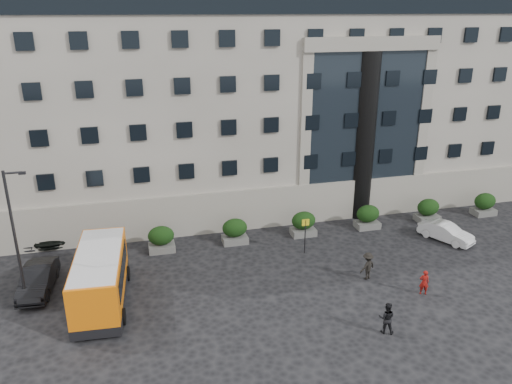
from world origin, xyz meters
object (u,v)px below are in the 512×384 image
hedge_f (485,204)px  pedestrian_a (424,282)px  bus_stop_sign (305,230)px  parked_car_c (35,231)px  pedestrian_c (368,266)px  street_lamp (16,235)px  red_truck (10,196)px  hedge_a (161,239)px  hedge_e (428,210)px  parked_car_b (38,279)px  pedestrian_b (387,318)px  white_taxi (446,232)px  hedge_d (368,217)px  minibus (100,277)px  hedge_c (303,223)px  parked_car_d (52,229)px  hedge_b (235,231)px

hedge_f → pedestrian_a: (-11.51, -9.52, -0.15)m
bus_stop_sign → parked_car_c: bus_stop_sign is taller
parked_car_c → pedestrian_c: pedestrian_c is taller
street_lamp → red_truck: (-3.57, 15.36, -3.05)m
parked_car_c → hedge_a: bearing=-17.2°
bus_stop_sign → pedestrian_c: size_ratio=1.42×
hedge_f → parked_car_c: hedge_f is taller
hedge_e → red_truck: bearing=161.9°
parked_car_c → pedestrian_a: bearing=-22.1°
parked_car_b → pedestrian_b: (18.03, -8.92, 0.11)m
hedge_e → street_lamp: street_lamp is taller
hedge_a → red_truck: (-11.51, 10.56, 0.39)m
white_taxi → pedestrian_b: 13.03m
street_lamp → parked_car_c: size_ratio=1.73×
hedge_d → hedge_e: same height
hedge_d → red_truck: red_truck is taller
bus_stop_sign → red_truck: bearing=147.5°
hedge_d → pedestrian_a: hedge_d is taller
minibus → pedestrian_b: size_ratio=4.32×
red_truck → pedestrian_a: red_truck is taller
hedge_d → bus_stop_sign: bus_stop_sign is taller
hedge_c → pedestrian_a: bearing=-66.8°
minibus → parked_car_d: 10.60m
hedge_c → bus_stop_sign: bearing=-107.8°
minibus → pedestrian_c: size_ratio=4.23×
bus_stop_sign → pedestrian_b: (1.03, -9.53, -0.86)m
hedge_b → hedge_f: 20.80m
hedge_d → hedge_f: 10.40m
parked_car_d → street_lamp: bearing=-95.4°
hedge_e → bus_stop_sign: size_ratio=0.73×
white_taxi → pedestrian_a: bearing=-160.2°
white_taxi → pedestrian_c: bearing=176.7°
bus_stop_sign → pedestrian_c: bearing=-58.9°
bus_stop_sign → pedestrian_c: (2.57, -4.26, -0.84)m
hedge_b → hedge_f: same height
white_taxi → pedestrian_b: (-9.56, -8.85, 0.22)m
hedge_c → red_truck: (-21.91, 10.56, 0.39)m
minibus → parked_car_c: 11.14m
parked_car_b → bus_stop_sign: bearing=6.7°
hedge_a → street_lamp: (-7.94, -4.80, 3.44)m
parked_car_d → pedestrian_c: bearing=-32.8°
white_taxi → hedge_c: bearing=132.9°
hedge_f → pedestrian_b: (-15.47, -12.33, -0.06)m
red_truck → pedestrian_a: size_ratio=3.19×
hedge_c → parked_car_d: hedge_c is taller
bus_stop_sign → pedestrian_b: bus_stop_sign is taller
parked_car_d → white_taxi: size_ratio=1.30×
pedestrian_a → pedestrian_c: bearing=-26.1°
parked_car_b → pedestrian_b: size_ratio=2.67×
hedge_a → hedge_b: bearing=0.0°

